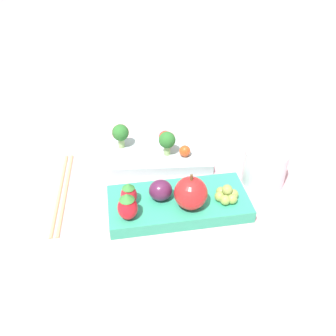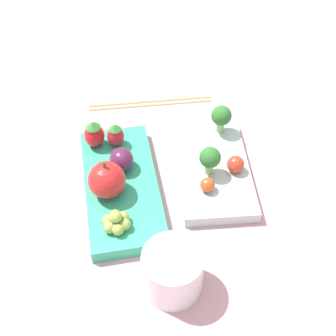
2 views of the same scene
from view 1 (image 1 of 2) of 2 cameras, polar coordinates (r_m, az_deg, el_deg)
ground_plane at (r=0.66m, az=-0.80°, el=-2.29°), size 4.00×4.00×0.00m
bento_box_savoury at (r=0.71m, az=-1.36°, el=1.88°), size 0.21×0.13×0.02m
bento_box_fruit at (r=0.60m, az=1.60°, el=-5.43°), size 0.23×0.11×0.02m
broccoli_floret_0 at (r=0.70m, az=-7.24°, el=5.26°), size 0.03×0.03×0.05m
broccoli_floret_1 at (r=0.68m, az=-0.13°, el=4.17°), size 0.03×0.03×0.05m
cherry_tomato_0 at (r=0.72m, az=-0.42°, el=4.70°), size 0.03×0.03×0.03m
cherry_tomato_1 at (r=0.69m, az=2.58°, el=2.61°), size 0.02×0.02×0.02m
apple at (r=0.57m, az=3.48°, el=-3.83°), size 0.05×0.05×0.06m
strawberry_0 at (r=0.58m, az=-5.99°, el=-3.95°), size 0.03×0.03×0.04m
strawberry_1 at (r=0.55m, az=-6.19°, el=-5.84°), size 0.03×0.03×0.05m
plum at (r=0.58m, az=-1.14°, el=-3.41°), size 0.04×0.03×0.03m
grape_cluster at (r=0.59m, az=8.91°, el=-4.01°), size 0.04×0.04×0.03m
drinking_cup at (r=0.66m, az=14.53°, el=0.17°), size 0.07×0.07×0.06m
chopsticks_pair at (r=0.66m, az=-15.80°, el=-3.38°), size 0.04×0.21×0.01m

